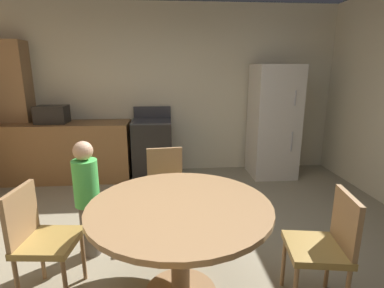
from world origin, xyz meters
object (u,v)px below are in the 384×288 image
(oven_range, at_px, (153,148))
(person_child, at_px, (87,197))
(chair_east, at_px, (326,243))
(chair_west, at_px, (39,236))
(refrigerator, at_px, (273,122))
(dining_table, at_px, (180,223))
(microwave, at_px, (52,114))
(chair_north, at_px, (166,184))

(oven_range, distance_m, person_child, 2.11)
(chair_east, xyz_separation_m, chair_west, (-2.06, 0.27, 0.00))
(refrigerator, height_order, dining_table, refrigerator)
(microwave, bearing_deg, chair_west, -73.26)
(refrigerator, bearing_deg, chair_west, -136.60)
(chair_east, bearing_deg, chair_north, -37.58)
(oven_range, relative_size, dining_table, 0.84)
(oven_range, relative_size, microwave, 2.50)
(refrigerator, distance_m, microwave, 3.40)
(refrigerator, height_order, person_child, refrigerator)
(dining_table, height_order, chair_west, chair_west)
(oven_range, distance_m, refrigerator, 1.96)
(chair_west, bearing_deg, chair_east, -1.76)
(microwave, bearing_deg, chair_east, -44.86)
(chair_north, xyz_separation_m, person_child, (-0.70, -0.43, 0.08))
(dining_table, relative_size, chair_north, 1.51)
(dining_table, bearing_deg, chair_west, 174.36)
(chair_east, relative_size, chair_north, 1.00)
(refrigerator, bearing_deg, chair_east, -101.80)
(oven_range, height_order, chair_west, oven_range)
(person_child, bearing_deg, refrigerator, 76.23)
(chair_north, bearing_deg, chair_east, 37.58)
(microwave, bearing_deg, dining_table, -55.78)
(refrigerator, relative_size, microwave, 4.00)
(refrigerator, distance_m, chair_west, 3.64)
(dining_table, xyz_separation_m, chair_north, (-0.10, 1.03, -0.11))
(microwave, relative_size, chair_north, 0.51)
(chair_east, height_order, chair_north, same)
(microwave, height_order, chair_east, microwave)
(chair_east, relative_size, person_child, 0.80)
(oven_range, height_order, dining_table, oven_range)
(chair_west, relative_size, person_child, 0.80)
(microwave, distance_m, chair_north, 2.40)
(chair_north, bearing_deg, microwave, -139.22)
(oven_range, distance_m, microwave, 1.58)
(dining_table, distance_m, chair_east, 1.04)
(oven_range, bearing_deg, dining_table, -83.14)
(chair_west, xyz_separation_m, person_child, (0.23, 0.50, 0.08))
(refrigerator, xyz_separation_m, chair_north, (-1.70, -1.56, -0.38))
(refrigerator, bearing_deg, person_child, -140.41)
(refrigerator, height_order, chair_east, refrigerator)
(oven_range, relative_size, chair_west, 1.26)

